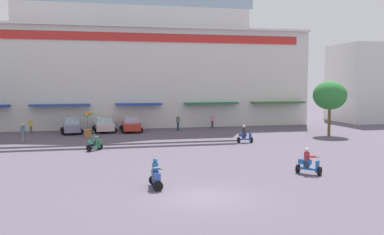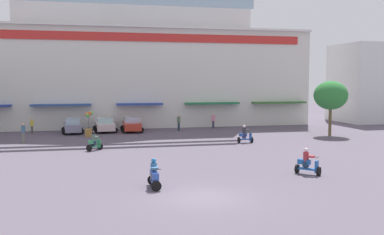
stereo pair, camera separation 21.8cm
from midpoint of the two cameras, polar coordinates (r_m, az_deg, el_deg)
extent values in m
plane|color=#564D5A|center=(33.01, -4.26, -4.66)|extent=(128.00, 128.00, 0.00)
cube|color=silver|center=(54.75, -7.84, 5.11)|extent=(42.21, 10.67, 11.48)
cube|color=red|center=(49.62, -7.34, 10.53)|extent=(38.84, 0.12, 0.93)
cube|color=silver|center=(49.72, -7.35, 11.92)|extent=(42.21, 0.70, 0.24)
cube|color=#294787|center=(48.85, -17.19, 1.58)|extent=(6.40, 1.10, 0.20)
cube|color=#274197|center=(48.95, -7.19, 1.77)|extent=(5.20, 1.10, 0.20)
cube|color=#206B3F|center=(50.52, 2.46, 1.89)|extent=(6.43, 1.10, 0.20)
cube|color=#32642C|center=(53.38, 11.23, 1.96)|extent=(6.73, 1.10, 0.20)
cube|color=silver|center=(63.44, 23.00, 4.21)|extent=(10.55, 8.11, 10.35)
cylinder|color=brown|center=(45.21, 17.59, -0.47)|extent=(0.30, 0.30, 2.88)
ellipsoid|color=#2B7333|center=(45.06, 17.68, 2.83)|extent=(3.33, 3.31, 2.87)
cube|color=gray|center=(46.48, -15.79, -1.24)|extent=(1.99, 4.04, 0.80)
cube|color=#98B0BE|center=(46.42, -15.81, -0.40)|extent=(1.57, 2.08, 0.57)
cylinder|color=black|center=(47.70, -16.82, -1.56)|extent=(0.61, 0.22, 0.60)
cylinder|color=black|center=(47.77, -14.89, -1.50)|extent=(0.61, 0.22, 0.60)
cylinder|color=black|center=(45.29, -16.73, -1.88)|extent=(0.61, 0.22, 0.60)
cylinder|color=black|center=(45.37, -14.69, -1.83)|extent=(0.61, 0.22, 0.60)
cube|color=beige|center=(47.06, -11.70, -1.12)|extent=(2.07, 4.21, 0.74)
cube|color=#96BDBC|center=(47.00, -11.71, -0.36)|extent=(1.70, 2.14, 0.51)
cylinder|color=black|center=(48.30, -12.90, -1.39)|extent=(0.61, 0.20, 0.60)
cylinder|color=black|center=(48.44, -10.71, -1.34)|extent=(0.61, 0.20, 0.60)
cylinder|color=black|center=(45.77, -12.72, -1.73)|extent=(0.61, 0.20, 0.60)
cylinder|color=black|center=(45.91, -10.42, -1.67)|extent=(0.61, 0.20, 0.60)
cube|color=#B13223|center=(46.78, -8.22, -1.09)|extent=(1.81, 4.20, 0.76)
cube|color=#A1ABC7|center=(46.72, -8.22, -0.29)|extent=(1.54, 2.10, 0.54)
cylinder|color=black|center=(48.05, -9.38, -1.37)|extent=(0.60, 0.17, 0.60)
cylinder|color=black|center=(48.17, -7.27, -1.33)|extent=(0.60, 0.17, 0.60)
cylinder|color=black|center=(45.48, -9.20, -1.71)|extent=(0.60, 0.17, 0.60)
cylinder|color=black|center=(45.61, -6.98, -1.67)|extent=(0.60, 0.17, 0.60)
cylinder|color=black|center=(35.17, -12.28, -3.74)|extent=(0.46, 0.47, 0.52)
cylinder|color=black|center=(34.37, -13.67, -3.97)|extent=(0.46, 0.47, 0.52)
cube|color=#318453|center=(34.76, -12.97, -3.76)|extent=(0.94, 0.92, 0.10)
cube|color=#318453|center=(34.56, -13.23, -3.17)|extent=(0.68, 0.67, 0.28)
cube|color=#318453|center=(35.05, -12.42, -3.38)|extent=(0.32, 0.33, 0.69)
cylinder|color=black|center=(34.99, -12.41, -2.49)|extent=(0.39, 0.40, 0.04)
cube|color=#1E283D|center=(34.64, -13.11, -3.35)|extent=(0.42, 0.42, 0.36)
cylinder|color=#4A6455|center=(34.58, -13.13, -2.62)|extent=(0.45, 0.45, 0.53)
sphere|color=black|center=(34.53, -13.14, -2.01)|extent=(0.25, 0.25, 0.25)
cube|color=#4A6455|center=(34.75, -12.82, -2.54)|extent=(0.55, 0.55, 0.10)
cylinder|color=black|center=(21.59, -4.83, -9.05)|extent=(0.52, 0.15, 0.52)
cylinder|color=black|center=(22.88, -5.36, -8.26)|extent=(0.52, 0.15, 0.52)
cube|color=#2D4EA1|center=(22.22, -5.11, -8.50)|extent=(0.30, 1.18, 0.10)
cube|color=#2D4EA1|center=(22.36, -5.21, -7.33)|extent=(0.31, 0.76, 0.28)
cube|color=#2D4EA1|center=(21.66, -4.89, -8.32)|extent=(0.32, 0.14, 0.71)
cylinder|color=black|center=(21.52, -4.89, -6.89)|extent=(0.52, 0.04, 0.04)
cube|color=#726756|center=(22.29, -5.16, -7.69)|extent=(0.32, 0.28, 0.36)
cylinder|color=#326290|center=(22.20, -5.17, -6.61)|extent=(0.32, 0.32, 0.50)
sphere|color=#2268A1|center=(22.13, -5.18, -5.70)|extent=(0.25, 0.25, 0.25)
cube|color=#326290|center=(21.91, -5.06, -6.69)|extent=(0.35, 0.44, 0.10)
cylinder|color=black|center=(26.02, 16.33, -6.84)|extent=(0.48, 0.46, 0.52)
cylinder|color=black|center=(26.43, 13.63, -6.60)|extent=(0.48, 0.46, 0.52)
cube|color=#1953A0|center=(26.21, 14.97, -6.59)|extent=(0.99, 1.02, 0.10)
cube|color=#1953A0|center=(26.21, 14.50, -5.70)|extent=(0.72, 0.73, 0.28)
cube|color=#1953A0|center=(26.01, 16.07, -6.28)|extent=(0.33, 0.32, 0.70)
cylinder|color=black|center=(25.91, 16.15, -5.09)|extent=(0.40, 0.38, 0.04)
cube|color=#1B3048|center=(26.20, 14.71, -5.97)|extent=(0.42, 0.42, 0.36)
cylinder|color=maroon|center=(26.12, 14.74, -5.00)|extent=(0.45, 0.45, 0.55)
sphere|color=silver|center=(26.05, 14.75, -4.17)|extent=(0.25, 0.25, 0.25)
cube|color=maroon|center=(26.02, 15.33, -4.98)|extent=(0.55, 0.55, 0.10)
cylinder|color=black|center=(38.54, 7.72, -2.93)|extent=(0.16, 0.53, 0.52)
cylinder|color=black|center=(38.19, 6.03, -2.98)|extent=(0.16, 0.53, 0.52)
cube|color=#214998|center=(38.35, 6.88, -2.87)|extent=(1.05, 0.32, 0.10)
cube|color=#214998|center=(38.24, 6.58, -2.28)|extent=(0.67, 0.33, 0.28)
cube|color=#214998|center=(38.47, 7.55, -2.57)|extent=(0.15, 0.33, 0.71)
cylinder|color=black|center=(38.41, 7.60, -1.74)|extent=(0.06, 0.52, 0.04)
cube|color=#23274C|center=(38.28, 6.71, -2.45)|extent=(0.29, 0.33, 0.36)
cylinder|color=#2F2E34|center=(38.22, 6.72, -1.75)|extent=(0.33, 0.33, 0.58)
sphere|color=silver|center=(38.18, 6.73, -1.16)|extent=(0.25, 0.25, 0.25)
cube|color=#2F2E34|center=(38.30, 7.09, -1.70)|extent=(0.45, 0.36, 0.10)
cylinder|color=#4F4B42|center=(47.81, -20.68, -1.54)|extent=(0.22, 0.22, 0.78)
cylinder|color=gold|center=(47.74, -20.70, -0.71)|extent=(0.36, 0.36, 0.61)
sphere|color=tan|center=(47.70, -20.72, -0.22)|extent=(0.20, 0.20, 0.20)
cylinder|color=#1B2F3E|center=(47.39, -2.00, -1.20)|extent=(0.24, 0.24, 0.91)
cylinder|color=#546452|center=(47.32, -2.00, -0.29)|extent=(0.39, 0.39, 0.60)
sphere|color=tan|center=(47.28, -2.01, 0.21)|extent=(0.24, 0.24, 0.24)
cylinder|color=slate|center=(40.99, -21.65, -2.50)|extent=(0.23, 0.23, 0.89)
cylinder|color=#3F637F|center=(40.91, -21.68, -1.46)|extent=(0.37, 0.37, 0.62)
sphere|color=tan|center=(40.87, -21.70, -0.88)|extent=(0.21, 0.21, 0.21)
cylinder|color=#2F3247|center=(49.89, 2.59, -0.94)|extent=(0.35, 0.35, 0.85)
cylinder|color=pink|center=(49.82, 2.59, -0.10)|extent=(0.56, 0.56, 0.62)
sphere|color=tan|center=(49.79, 2.59, 0.38)|extent=(0.21, 0.21, 0.21)
cube|color=#A07136|center=(43.51, -13.77, -1.99)|extent=(0.65, 0.93, 0.75)
cylinder|color=#4C4C4C|center=(43.41, -13.79, -0.71)|extent=(0.04, 0.04, 1.20)
sphere|color=#4FC44B|center=(43.30, -13.43, 0.58)|extent=(0.38, 0.38, 0.38)
sphere|color=purple|center=(43.45, -13.71, 0.55)|extent=(0.32, 0.32, 0.32)
sphere|color=#309BD5|center=(43.59, -13.86, 0.28)|extent=(0.40, 0.40, 0.40)
sphere|color=#369ED1|center=(43.39, -13.93, 0.44)|extent=(0.37, 0.37, 0.37)
sphere|color=orange|center=(43.26, -14.00, 0.41)|extent=(0.40, 0.40, 0.40)
sphere|color=#53C34B|center=(43.15, -13.86, 0.28)|extent=(0.40, 0.40, 0.40)
sphere|color=orange|center=(43.15, -13.64, 0.52)|extent=(0.40, 0.40, 0.40)
camera|label=1|loc=(0.11, -90.18, -0.02)|focal=40.24mm
camera|label=2|loc=(0.11, 89.82, 0.02)|focal=40.24mm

